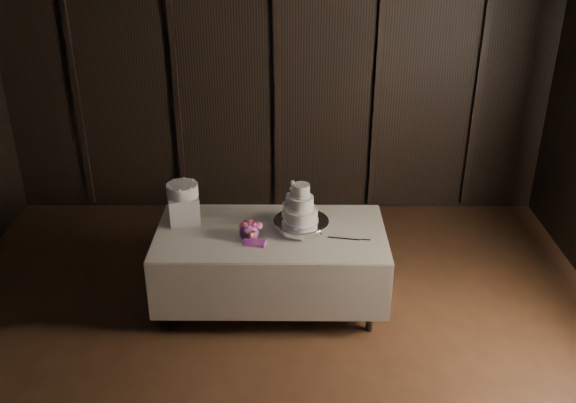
{
  "coord_description": "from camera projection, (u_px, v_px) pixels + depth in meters",
  "views": [
    {
      "loc": [
        0.15,
        -3.33,
        3.46
      ],
      "look_at": [
        0.13,
        1.51,
        1.05
      ],
      "focal_mm": 40.0,
      "sensor_mm": 36.0,
      "label": 1
    }
  ],
  "objects": [
    {
      "name": "bouquet",
      "position": [
        249.0,
        230.0,
        5.42
      ],
      "size": [
        0.37,
        0.45,
        0.19
      ],
      "primitive_type": null,
      "rotation": [
        0.0,
        0.0,
        -0.21
      ],
      "color": "pink",
      "rests_on": "display_table"
    },
    {
      "name": "display_table",
      "position": [
        271.0,
        265.0,
        5.69
      ],
      "size": [
        1.99,
        1.05,
        0.76
      ],
      "rotation": [
        0.0,
        0.0,
        -0.0
      ],
      "color": "silver",
      "rests_on": "ground"
    },
    {
      "name": "cake_stand",
      "position": [
        301.0,
        225.0,
        5.55
      ],
      "size": [
        0.6,
        0.6,
        0.09
      ],
      "primitive_type": "cylinder",
      "rotation": [
        0.0,
        0.0,
        0.28
      ],
      "color": "silver",
      "rests_on": "display_table"
    },
    {
      "name": "cake_knife",
      "position": [
        343.0,
        239.0,
        5.41
      ],
      "size": [
        0.37,
        0.09,
        0.01
      ],
      "primitive_type": "cube",
      "rotation": [
        0.0,
        0.0,
        -0.17
      ],
      "color": "silver",
      "rests_on": "display_table"
    },
    {
      "name": "room",
      "position": [
        265.0,
        246.0,
        3.86
      ],
      "size": [
        6.08,
        7.08,
        3.08
      ],
      "color": "black",
      "rests_on": "ground"
    },
    {
      "name": "wedding_cake",
      "position": [
        298.0,
        207.0,
        5.45
      ],
      "size": [
        0.32,
        0.29,
        0.34
      ],
      "rotation": [
        0.0,
        0.0,
        -0.21
      ],
      "color": "white",
      "rests_on": "cake_stand"
    },
    {
      "name": "small_cake",
      "position": [
        182.0,
        190.0,
        5.57
      ],
      "size": [
        0.34,
        0.34,
        0.11
      ],
      "primitive_type": "cylinder",
      "rotation": [
        0.0,
        0.0,
        -0.26
      ],
      "color": "white",
      "rests_on": "box_pedestal"
    },
    {
      "name": "box_pedestal",
      "position": [
        184.0,
        208.0,
        5.65
      ],
      "size": [
        0.31,
        0.31,
        0.25
      ],
      "primitive_type": "cube",
      "rotation": [
        0.0,
        0.0,
        0.23
      ],
      "color": "white",
      "rests_on": "display_table"
    }
  ]
}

